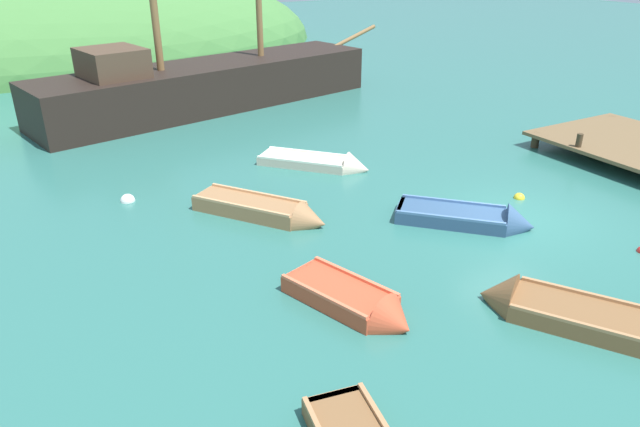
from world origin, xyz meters
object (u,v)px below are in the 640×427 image
sailing_ship (209,91)px  rowboat_near_dock (267,212)px  rowboat_outer_left (552,312)px  buoy_white (128,201)px  rowboat_center (357,305)px  buoy_yellow (519,198)px  rowboat_far (474,220)px  rowboat_outer_right (323,165)px

sailing_ship → rowboat_near_dock: sailing_ship is taller
rowboat_outer_left → buoy_white: 11.70m
rowboat_center → sailing_ship: bearing=152.1°
buoy_yellow → rowboat_far: bearing=-165.1°
buoy_white → rowboat_center: bearing=-70.9°
rowboat_far → rowboat_outer_right: rowboat_far is taller
rowboat_near_dock → buoy_white: 4.27m
buoy_yellow → sailing_ship: bearing=106.4°
rowboat_outer_left → buoy_white: bearing=-1.0°
rowboat_far → buoy_white: 9.78m
rowboat_near_dock → buoy_yellow: (6.95, -2.51, -0.14)m
sailing_ship → buoy_yellow: bearing=-85.1°
rowboat_center → buoy_yellow: (7.24, 2.41, -0.12)m
rowboat_outer_right → buoy_yellow: (3.67, -5.10, -0.08)m
rowboat_far → rowboat_center: size_ratio=1.07×
rowboat_far → rowboat_outer_right: (-1.29, 5.73, -0.03)m
sailing_ship → rowboat_near_dock: 12.18m
rowboat_outer_left → rowboat_center: 3.89m
rowboat_near_dock → buoy_yellow: size_ratio=11.57×
buoy_white → rowboat_near_dock: bearing=-44.6°
sailing_ship → rowboat_center: size_ratio=5.86×
rowboat_far → rowboat_outer_right: size_ratio=0.96×
sailing_ship → buoy_white: sailing_ship is taller
rowboat_center → rowboat_outer_left: bearing=38.9°
rowboat_far → rowboat_near_dock: bearing=-168.6°
rowboat_near_dock → rowboat_outer_right: 4.18m
sailing_ship → rowboat_center: 17.06m
rowboat_far → buoy_yellow: size_ratio=10.35×
sailing_ship → buoy_white: bearing=-134.6°
rowboat_center → rowboat_outer_right: bearing=136.8°
rowboat_outer_right → rowboat_center: bearing=-67.3°
rowboat_outer_left → buoy_yellow: rowboat_outer_left is taller
rowboat_outer_left → rowboat_outer_right: rowboat_outer_left is taller
sailing_ship → rowboat_far: 15.13m
buoy_white → rowboat_outer_right: bearing=-3.6°
buoy_yellow → rowboat_center: bearing=-161.6°
rowboat_far → rowboat_outer_left: 4.24m
rowboat_center → buoy_white: size_ratio=7.39×
rowboat_far → buoy_yellow: rowboat_far is taller
rowboat_outer_left → rowboat_outer_right: size_ratio=1.01×
sailing_ship → rowboat_far: bearing=-94.5°
buoy_white → rowboat_far: bearing=-38.9°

